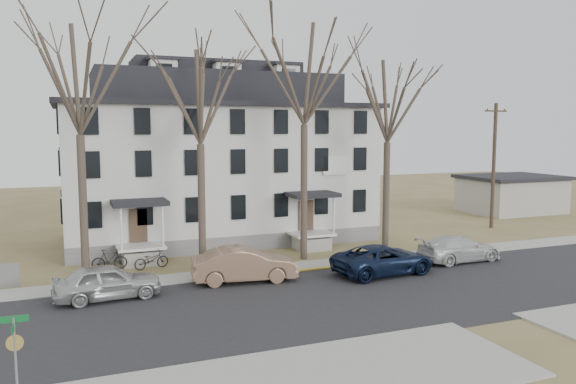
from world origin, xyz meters
name	(u,v)px	position (x,y,z in m)	size (l,w,h in m)	color
ground	(374,311)	(0.00, 0.00, 0.00)	(120.00, 120.00, 0.00)	olive
main_road	(352,298)	(0.00, 2.00, 0.00)	(120.00, 10.00, 0.04)	#27272A
far_sidewalk	(300,267)	(0.00, 8.00, 0.00)	(120.00, 2.00, 0.08)	#A09F97
yellow_curb	(387,263)	(5.00, 7.10, 0.00)	(14.00, 0.25, 0.06)	gold
boarding_house	(217,161)	(-2.00, 17.95, 5.38)	(20.80, 12.36, 12.05)	slate
distant_building	(511,194)	(26.00, 20.00, 1.68)	(8.50, 6.50, 3.35)	#A09F97
tree_far_left	(78,71)	(-11.00, 9.80, 10.34)	(8.40, 8.40, 13.72)	#473B31
tree_mid_left	(200,90)	(-5.00, 9.80, 9.60)	(7.80, 7.80, 12.74)	#473B31
tree_center	(304,66)	(1.00, 9.80, 11.08)	(9.00, 9.00, 14.70)	#473B31
tree_mid_right	(388,95)	(6.50, 9.80, 9.60)	(7.80, 7.80, 12.74)	#473B31
utility_pole_far	(494,164)	(18.50, 14.00, 4.90)	(2.00, 0.28, 9.50)	#3D3023
car_silver	(107,283)	(-10.22, 5.74, 0.79)	(1.87, 4.64, 1.58)	#B6B6B6
car_tan	(244,265)	(-3.72, 6.29, 0.85)	(1.80, 5.17, 1.70)	#86654C
car_navy	(383,260)	(3.46, 5.00, 0.76)	(2.53, 5.49, 1.53)	#0F1A34
car_white	(459,249)	(8.96, 5.86, 0.73)	(2.05, 5.04, 1.46)	silver
bicycle_left	(151,260)	(-7.64, 10.56, 0.50)	(0.66, 1.90, 1.00)	black
bicycle_right	(109,260)	(-9.76, 11.16, 0.56)	(0.53, 1.86, 1.12)	black
street_sign	(15,349)	(-13.18, -3.71, 1.75)	(0.75, 0.75, 2.65)	gray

